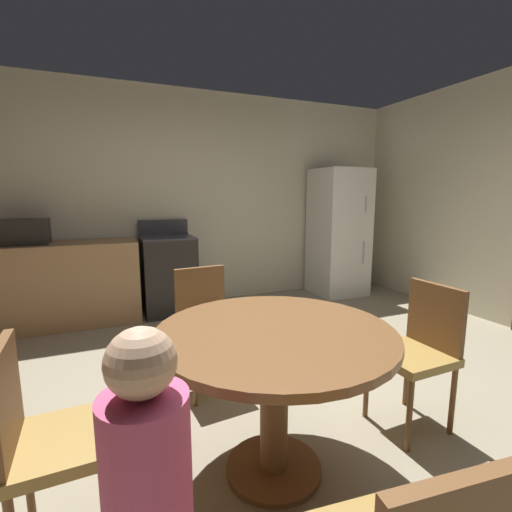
% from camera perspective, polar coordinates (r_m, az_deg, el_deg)
% --- Properties ---
extents(ground_plane, '(14.00, 14.00, 0.00)m').
position_cam_1_polar(ground_plane, '(2.57, 6.34, -23.33)').
color(ground_plane, gray).
extents(wall_back, '(6.04, 0.12, 2.70)m').
position_cam_1_polar(wall_back, '(4.81, -9.92, 8.86)').
color(wall_back, beige).
rests_on(wall_back, ground).
extents(kitchen_counter, '(1.96, 0.60, 0.90)m').
position_cam_1_polar(kitchen_counter, '(4.45, -30.83, -4.09)').
color(kitchen_counter, '#9E754C').
rests_on(kitchen_counter, ground).
extents(oven_range, '(0.60, 0.60, 1.10)m').
position_cam_1_polar(oven_range, '(4.44, -13.67, -2.78)').
color(oven_range, black).
rests_on(oven_range, ground).
extents(refrigerator, '(0.68, 0.68, 1.76)m').
position_cam_1_polar(refrigerator, '(5.24, 12.92, 3.65)').
color(refrigerator, white).
rests_on(refrigerator, ground).
extents(microwave, '(0.44, 0.32, 0.26)m').
position_cam_1_polar(microwave, '(4.38, -32.80, 3.26)').
color(microwave, black).
rests_on(microwave, kitchen_counter).
extents(dining_table, '(1.16, 1.16, 0.76)m').
position_cam_1_polar(dining_table, '(1.83, 2.95, -16.17)').
color(dining_table, brown).
rests_on(dining_table, ground).
extents(chair_west, '(0.42, 0.42, 0.87)m').
position_cam_1_polar(chair_west, '(1.72, -30.33, -23.11)').
color(chair_west, brown).
rests_on(chair_west, ground).
extents(chair_north, '(0.43, 0.43, 0.87)m').
position_cam_1_polar(chair_north, '(2.69, -7.95, -9.93)').
color(chair_north, brown).
rests_on(chair_north, ground).
extents(chair_east, '(0.41, 0.41, 0.87)m').
position_cam_1_polar(chair_east, '(2.43, 24.46, -12.82)').
color(chair_east, brown).
rests_on(chair_east, ground).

